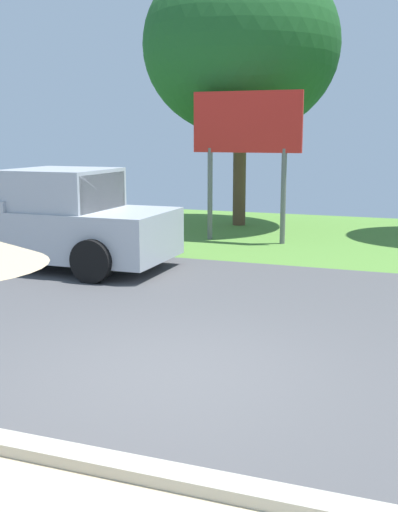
% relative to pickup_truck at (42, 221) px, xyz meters
% --- Properties ---
extents(ground_plane, '(40.00, 22.00, 0.20)m').
position_rel_pickup_truck_xyz_m(ground_plane, '(4.56, -1.49, -0.92)').
color(ground_plane, '#4C4C4F').
extents(pickup_truck, '(5.20, 2.28, 1.88)m').
position_rel_pickup_truck_xyz_m(pickup_truck, '(0.00, 0.00, 0.00)').
color(pickup_truck, '#ADB2BA').
rests_on(pickup_truck, ground_plane).
extents(roadside_billboard, '(2.60, 0.12, 3.50)m').
position_rel_pickup_truck_xyz_m(roadside_billboard, '(2.96, 4.00, 1.68)').
color(roadside_billboard, slate).
rests_on(roadside_billboard, ground_plane).
extents(tree_center_back, '(5.29, 5.29, 7.26)m').
position_rel_pickup_truck_xyz_m(tree_center_back, '(2.01, 6.62, 3.98)').
color(tree_center_back, brown).
rests_on(tree_center_back, ground_plane).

